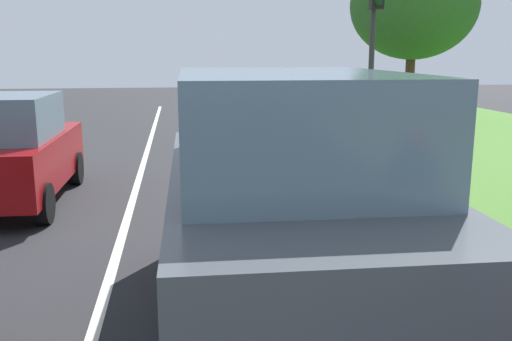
% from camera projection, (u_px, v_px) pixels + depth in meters
% --- Properties ---
extents(ground_plane, '(60.00, 60.00, 0.00)m').
position_uv_depth(ground_plane, '(175.00, 192.00, 9.96)').
color(ground_plane, '#262628').
extents(lane_line_center, '(0.12, 32.00, 0.01)m').
position_uv_depth(lane_line_center, '(135.00, 193.00, 9.87)').
color(lane_line_center, silver).
rests_on(lane_line_center, ground).
extents(lane_line_right_edge, '(0.12, 32.00, 0.01)m').
position_uv_depth(lane_line_right_edge, '(370.00, 185.00, 10.45)').
color(lane_line_right_edge, silver).
rests_on(lane_line_right_edge, ground).
extents(curb_right, '(0.24, 48.00, 0.12)m').
position_uv_depth(curb_right, '(396.00, 181.00, 10.50)').
color(curb_right, '#9E9B93').
rests_on(curb_right, ground).
extents(car_suv_ahead, '(2.04, 4.53, 2.28)m').
position_uv_depth(car_suv_ahead, '(286.00, 205.00, 4.73)').
color(car_suv_ahead, '#474C51').
rests_on(car_suv_ahead, ground).
extents(car_hatchback_far, '(1.75, 3.71, 1.78)m').
position_uv_depth(car_hatchback_far, '(9.00, 151.00, 8.97)').
color(car_hatchback_far, maroon).
rests_on(car_hatchback_far, ground).
extents(traffic_light_near_right, '(0.32, 0.50, 4.64)m').
position_uv_depth(traffic_light_near_right, '(375.00, 24.00, 14.05)').
color(traffic_light_near_right, '#2D2D2D').
rests_on(traffic_light_near_right, ground).
extents(tree_roadside_far, '(4.29, 4.29, 5.81)m').
position_uv_depth(tree_roadside_far, '(414.00, 5.00, 19.02)').
color(tree_roadside_far, '#4C331E').
rests_on(tree_roadside_far, ground).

